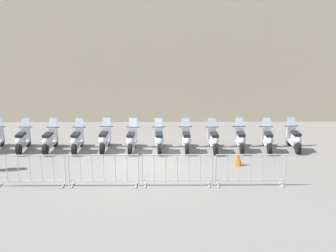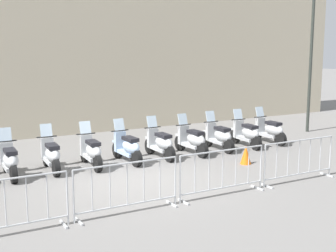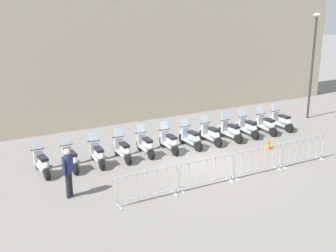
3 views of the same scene
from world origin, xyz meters
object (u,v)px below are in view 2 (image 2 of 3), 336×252
street_lamp (312,44)px  motorcycle_6 (128,148)px  traffic_cone (246,155)px  motorcycle_4 (51,155)px  motorcycle_3 (10,161)px  motorcycle_9 (219,137)px  motorcycle_7 (161,144)px  motorcycle_10 (247,134)px  barrier_segment_0 (6,208)px  motorcycle_5 (92,152)px  barrier_segment_3 (299,161)px  motorcycle_8 (192,140)px  barrier_segment_2 (223,173)px  motorcycle_11 (270,131)px  barrier_segment_1 (127,188)px

street_lamp → motorcycle_6: bearing=179.5°
street_lamp → traffic_cone: 7.02m
motorcycle_4 → traffic_cone: motorcycle_4 is taller
motorcycle_3 → motorcycle_4: same height
motorcycle_6 → motorcycle_9: 3.32m
motorcycle_7 → motorcycle_10: size_ratio=1.01×
motorcycle_6 → barrier_segment_0: (-4.61, -3.22, 0.07)m
motorcycle_5 → barrier_segment_3: size_ratio=0.76×
motorcycle_3 → street_lamp: 12.20m
motorcycle_8 → traffic_cone: motorcycle_8 is taller
motorcycle_3 → motorcycle_4: size_ratio=1.00×
motorcycle_6 → motorcycle_8: bearing=-8.8°
street_lamp → motorcycle_3: bearing=177.3°
street_lamp → traffic_cone: street_lamp is taller
motorcycle_8 → street_lamp: street_lamp is taller
motorcycle_3 → motorcycle_9: bearing=-7.7°
motorcycle_4 → barrier_segment_2: size_ratio=0.76×
motorcycle_9 → motorcycle_5: bearing=172.6°
motorcycle_9 → motorcycle_11: 2.22m
motorcycle_4 → barrier_segment_2: 4.86m
barrier_segment_1 → traffic_cone: bearing=15.3°
motorcycle_5 → motorcycle_6: size_ratio=0.99×
motorcycle_9 → barrier_segment_1: size_ratio=0.76×
motorcycle_10 → traffic_cone: size_ratio=3.11×
motorcycle_8 → motorcycle_9: 1.10m
motorcycle_10 → motorcycle_8: bearing=172.8°
street_lamp → motorcycle_5: bearing=178.6°
motorcycle_10 → motorcycle_6: bearing=172.0°
motorcycle_6 → traffic_cone: 3.45m
motorcycle_11 → street_lamp: street_lamp is taller
motorcycle_3 → motorcycle_7: 4.44m
motorcycle_11 → barrier_segment_1: (-7.76, -2.88, 0.07)m
motorcycle_4 → barrier_segment_1: 3.97m
barrier_segment_3 → barrier_segment_1: bearing=171.9°
motorcycle_4 → motorcycle_7: (3.28, -0.56, 0.00)m
barrier_segment_0 → barrier_segment_2: 4.73m
motorcycle_6 → motorcycle_8: size_ratio=1.00×
motorcycle_4 → barrier_segment_0: (-2.42, -3.64, 0.07)m
barrier_segment_1 → street_lamp: (10.77, 3.48, 2.95)m
motorcycle_6 → motorcycle_9: same height
motorcycle_6 → barrier_segment_0: motorcycle_6 is taller
barrier_segment_2 → street_lamp: bearing=24.3°
motorcycle_9 → barrier_segment_3: size_ratio=0.76×
barrier_segment_3 → motorcycle_11: bearing=49.1°
motorcycle_6 → motorcycle_4: bearing=169.1°
traffic_cone → motorcycle_9: bearing=70.0°
motorcycle_10 → barrier_segment_3: bearing=-118.5°
street_lamp → traffic_cone: bearing=-160.0°
motorcycle_11 → motorcycle_9: bearing=173.3°
motorcycle_6 → motorcycle_7: size_ratio=1.00×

